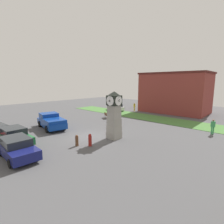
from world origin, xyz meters
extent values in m
plane|color=#4C4C4F|center=(0.00, 0.00, 0.00)|extent=(72.22, 72.22, 0.00)
cube|color=gray|center=(2.41, 1.34, 0.35)|extent=(1.22, 1.22, 0.70)
cube|color=gray|center=(2.41, 1.34, 1.05)|extent=(1.17, 1.17, 0.70)
cube|color=gray|center=(2.41, 1.34, 1.75)|extent=(1.12, 1.12, 0.70)
cube|color=gray|center=(2.41, 1.34, 2.45)|extent=(1.07, 1.07, 0.70)
cube|color=gray|center=(2.41, 1.34, 3.16)|extent=(1.02, 1.02, 0.70)
cube|color=black|center=(2.41, 1.34, 4.01)|extent=(1.18, 1.18, 1.01)
cylinder|color=white|center=(2.41, 1.95, 4.01)|extent=(0.96, 0.04, 0.96)
cube|color=black|center=(2.41, 1.98, 4.01)|extent=(0.06, 0.21, 0.15)
cube|color=black|center=(2.41, 1.98, 4.01)|extent=(0.04, 0.14, 0.36)
cylinder|color=white|center=(2.41, 0.73, 4.01)|extent=(0.96, 0.04, 0.96)
cube|color=black|center=(2.41, 0.70, 4.01)|extent=(0.06, 0.05, 0.22)
cube|color=black|center=(2.41, 0.70, 4.01)|extent=(0.04, 0.36, 0.05)
cylinder|color=white|center=(3.02, 1.34, 4.01)|extent=(0.04, 0.96, 0.96)
cube|color=black|center=(3.05, 1.34, 4.01)|extent=(0.21, 0.06, 0.14)
cube|color=black|center=(3.05, 1.34, 4.01)|extent=(0.20, 0.04, 0.34)
cylinder|color=white|center=(1.81, 1.34, 4.01)|extent=(0.04, 0.96, 0.96)
cube|color=black|center=(1.77, 1.34, 4.01)|extent=(0.17, 0.06, 0.19)
cube|color=black|center=(1.77, 1.34, 4.01)|extent=(0.19, 0.04, 0.34)
pyramid|color=black|center=(2.41, 1.34, 4.72)|extent=(1.23, 1.23, 0.41)
cylinder|color=brown|center=(1.44, -2.66, 0.44)|extent=(0.29, 0.29, 0.87)
sphere|color=brown|center=(1.44, -2.66, 0.92)|extent=(0.26, 0.26, 0.26)
cylinder|color=maroon|center=(2.33, -1.83, 0.48)|extent=(0.31, 0.31, 0.97)
sphere|color=maroon|center=(2.33, -1.83, 1.01)|extent=(0.28, 0.28, 0.28)
cylinder|color=black|center=(-4.70, -6.23, 0.32)|extent=(0.66, 0.27, 0.64)
cylinder|color=black|center=(-7.45, -6.46, 0.32)|extent=(0.66, 0.27, 0.64)
cube|color=#19602D|center=(-3.08, -6.49, 0.62)|extent=(4.43, 2.07, 0.70)
cube|color=#1E2328|center=(-3.41, -6.50, 1.29)|extent=(2.46, 1.86, 0.63)
cylinder|color=black|center=(-1.76, -5.53, 0.32)|extent=(0.65, 0.24, 0.64)
cylinder|color=black|center=(-1.70, -7.37, 0.32)|extent=(0.65, 0.24, 0.64)
cylinder|color=black|center=(-4.46, -5.61, 0.32)|extent=(0.65, 0.24, 0.64)
cylinder|color=black|center=(-4.41, -7.45, 0.32)|extent=(0.65, 0.24, 0.64)
cube|color=navy|center=(0.28, -7.34, 0.63)|extent=(4.53, 2.06, 0.72)
cube|color=#1E2328|center=(-0.06, -7.33, 1.28)|extent=(2.51, 1.85, 0.58)
cylinder|color=black|center=(1.69, -6.45, 0.32)|extent=(0.65, 0.24, 0.64)
cylinder|color=black|center=(1.65, -8.30, 0.32)|extent=(0.65, 0.24, 0.64)
cylinder|color=black|center=(-1.08, -6.38, 0.32)|extent=(0.65, 0.24, 0.64)
cylinder|color=black|center=(-1.13, -8.23, 0.32)|extent=(0.65, 0.24, 0.64)
cube|color=silver|center=(-9.66, 14.66, 0.59)|extent=(4.57, 3.30, 0.64)
cube|color=#1E2328|center=(-9.37, 14.55, 1.19)|extent=(2.77, 2.49, 0.55)
cylinder|color=black|center=(-11.19, 14.26, 0.32)|extent=(0.68, 0.43, 0.64)
cylinder|color=black|center=(-10.53, 15.98, 0.32)|extent=(0.68, 0.43, 0.64)
cylinder|color=black|center=(-8.79, 13.34, 0.32)|extent=(0.68, 0.43, 0.64)
cylinder|color=black|center=(-8.13, 15.06, 0.32)|extent=(0.68, 0.43, 0.64)
cube|color=navy|center=(-6.12, -1.24, 0.70)|extent=(5.78, 3.13, 0.70)
cube|color=navy|center=(-7.06, -1.07, 1.45)|extent=(2.26, 2.38, 0.80)
cube|color=navy|center=(-5.04, -1.44, 1.23)|extent=(3.36, 2.69, 0.36)
cylinder|color=black|center=(-7.92, -1.96, 0.40)|extent=(0.84, 0.42, 0.80)
cylinder|color=black|center=(-7.55, 0.07, 0.40)|extent=(0.84, 0.42, 0.80)
cylinder|color=black|center=(-4.69, -2.56, 0.40)|extent=(0.84, 0.42, 0.80)
cylinder|color=black|center=(-4.31, -0.52, 0.40)|extent=(0.84, 0.42, 0.80)
cube|color=brown|center=(-5.56, 8.22, 0.45)|extent=(1.64, 1.21, 0.08)
cube|color=brown|center=(-5.68, 8.00, 0.70)|extent=(1.43, 0.83, 0.40)
cylinder|color=#262628|center=(-4.90, 8.08, 0.23)|extent=(0.06, 0.06, 0.45)
cylinder|color=#262628|center=(-6.02, 8.70, 0.23)|extent=(0.06, 0.06, 0.45)
cylinder|color=#262628|center=(-5.09, 7.73, 0.23)|extent=(0.06, 0.06, 0.45)
cylinder|color=#262628|center=(-6.21, 8.35, 0.23)|extent=(0.06, 0.06, 0.45)
cylinder|color=#338C4C|center=(9.55, 10.14, 0.43)|extent=(0.14, 0.14, 0.86)
cylinder|color=#338C4C|center=(9.41, 10.00, 0.43)|extent=(0.14, 0.14, 0.86)
cube|color=#338C4C|center=(9.48, 10.07, 1.18)|extent=(0.45, 0.46, 0.64)
sphere|color=#8C664C|center=(9.48, 10.07, 1.62)|extent=(0.23, 0.23, 0.23)
cylinder|color=gold|center=(-6.48, 16.81, 0.43)|extent=(0.14, 0.14, 0.85)
cylinder|color=gold|center=(-6.30, 16.71, 0.43)|extent=(0.14, 0.14, 0.85)
cube|color=gold|center=(-6.39, 16.76, 1.17)|extent=(0.47, 0.40, 0.64)
sphere|color=beige|center=(-6.39, 16.76, 1.61)|extent=(0.23, 0.23, 0.23)
cube|color=maroon|center=(-0.27, 21.45, 3.67)|extent=(12.30, 7.84, 7.34)
cube|color=#4F1E1B|center=(-0.27, 21.45, 7.49)|extent=(12.66, 8.07, 0.30)
cube|color=#477A38|center=(3.30, 13.24, 0.02)|extent=(43.33, 4.72, 0.04)
camera|label=1|loc=(14.46, -11.56, 5.85)|focal=28.00mm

